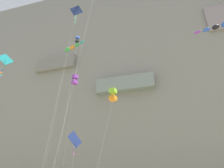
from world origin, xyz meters
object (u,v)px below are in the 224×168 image
(kite_box_mid_left, at_px, (77,40))
(kite_windsock_upper_right, at_px, (217,27))
(kite_windsock_upper_mid, at_px, (72,48))
(kite_box_mid_center, at_px, (75,80))
(kite_diamond_high_center, at_px, (75,15))
(kite_diamond_mid_right, at_px, (5,61))
(kite_diamond_low_right, at_px, (75,140))
(kite_box_high_left, at_px, (113,95))

(kite_box_mid_left, relative_size, kite_windsock_upper_right, 1.48)
(kite_box_mid_left, relative_size, kite_windsock_upper_mid, 1.04)
(kite_windsock_upper_mid, distance_m, kite_box_mid_center, 7.54)
(kite_box_mid_left, bearing_deg, kite_box_mid_center, 111.51)
(kite_diamond_high_center, distance_m, kite_diamond_mid_right, 14.57)
(kite_windsock_upper_right, relative_size, kite_box_mid_center, 0.90)
(kite_box_mid_left, relative_size, kite_diamond_high_center, 1.27)
(kite_diamond_low_right, relative_size, kite_windsock_upper_mid, 0.34)
(kite_diamond_low_right, xyz_separation_m, kite_box_high_left, (8.79, -9.91, 1.89))
(kite_box_mid_left, height_order, kite_diamond_mid_right, kite_box_mid_left)
(kite_box_mid_left, distance_m, kite_diamond_mid_right, 16.72)
(kite_diamond_high_center, relative_size, kite_box_mid_center, 1.05)
(kite_box_mid_left, bearing_deg, kite_windsock_upper_right, -18.17)
(kite_diamond_high_center, xyz_separation_m, kite_box_mid_center, (-7.50, 16.15, -0.47))
(kite_box_high_left, bearing_deg, kite_diamond_high_center, -178.39)
(kite_box_mid_left, relative_size, kite_diamond_low_right, 3.07)
(kite_diamond_high_center, relative_size, kite_box_high_left, 2.19)
(kite_diamond_high_center, distance_m, kite_box_mid_center, 17.81)
(kite_box_mid_left, height_order, kite_diamond_high_center, kite_box_mid_left)
(kite_box_mid_left, height_order, kite_box_high_left, kite_box_mid_left)
(kite_diamond_low_right, distance_m, kite_box_high_left, 13.38)
(kite_box_mid_left, xyz_separation_m, kite_windsock_upper_right, (25.10, -8.24, -10.30))
(kite_diamond_mid_right, height_order, kite_box_high_left, kite_diamond_mid_right)
(kite_windsock_upper_right, xyz_separation_m, kite_diamond_mid_right, (-32.50, -1.92, -0.73))
(kite_windsock_upper_mid, bearing_deg, kite_diamond_high_center, -60.61)
(kite_box_mid_center, bearing_deg, kite_diamond_low_right, -55.83)
(kite_box_mid_center, bearing_deg, kite_diamond_mid_right, -116.47)
(kite_diamond_high_center, distance_m, kite_windsock_upper_mid, 17.70)
(kite_windsock_upper_right, bearing_deg, kite_diamond_mid_right, -176.62)
(kite_windsock_upper_right, bearing_deg, kite_box_mid_left, 161.83)
(kite_diamond_low_right, bearing_deg, kite_box_mid_center, 124.17)
(kite_diamond_mid_right, height_order, kite_box_mid_center, kite_box_mid_center)
(kite_windsock_upper_right, relative_size, kite_diamond_low_right, 2.08)
(kite_diamond_high_center, bearing_deg, kite_box_mid_left, 115.54)
(kite_windsock_upper_right, relative_size, kite_box_high_left, 1.88)
(kite_windsock_upper_mid, xyz_separation_m, kite_box_mid_center, (0.52, 1.91, -7.27))
(kite_windsock_upper_right, bearing_deg, kite_box_high_left, -158.75)
(kite_windsock_upper_mid, distance_m, kite_box_high_left, 27.83)
(kite_box_mid_center, bearing_deg, kite_box_mid_left, -68.49)
(kite_diamond_low_right, bearing_deg, kite_diamond_mid_right, -147.46)
(kite_windsock_upper_right, bearing_deg, kite_windsock_upper_mid, 161.44)
(kite_diamond_low_right, relative_size, kite_box_mid_center, 0.43)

